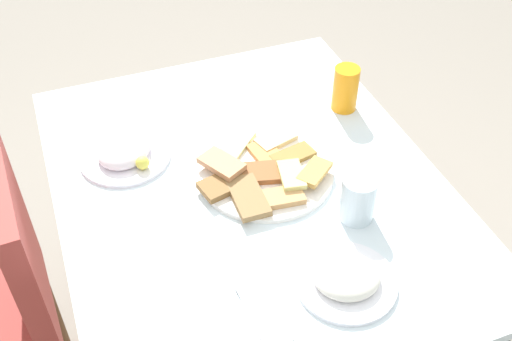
% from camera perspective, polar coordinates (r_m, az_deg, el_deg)
% --- Properties ---
extents(dining_table, '(1.09, 0.87, 0.75)m').
position_cam_1_polar(dining_table, '(1.49, -0.55, -3.62)').
color(dining_table, white).
rests_on(dining_table, ground_plane).
extents(pide_platter, '(0.33, 0.33, 0.04)m').
position_cam_1_polar(pide_platter, '(1.44, 0.63, -0.13)').
color(pide_platter, white).
rests_on(pide_platter, dining_table).
extents(salad_plate_greens, '(0.20, 0.20, 0.05)m').
position_cam_1_polar(salad_plate_greens, '(1.24, 8.31, -9.78)').
color(salad_plate_greens, white).
rests_on(salad_plate_greens, dining_table).
extents(salad_plate_rice, '(0.22, 0.22, 0.05)m').
position_cam_1_polar(salad_plate_rice, '(1.52, -11.96, 1.66)').
color(salad_plate_rice, white).
rests_on(salad_plate_rice, dining_table).
extents(soda_can, '(0.09, 0.09, 0.12)m').
position_cam_1_polar(soda_can, '(1.64, 8.22, 7.45)').
color(soda_can, orange).
rests_on(soda_can, dining_table).
extents(drinking_glass, '(0.08, 0.08, 0.11)m').
position_cam_1_polar(drinking_glass, '(1.34, 9.35, -2.57)').
color(drinking_glass, silver).
rests_on(drinking_glass, dining_table).
extents(paper_napkin, '(0.14, 0.14, 0.00)m').
position_cam_1_polar(paper_napkin, '(1.18, -0.76, -14.38)').
color(paper_napkin, white).
rests_on(paper_napkin, dining_table).
extents(fork, '(0.20, 0.02, 0.00)m').
position_cam_1_polar(fork, '(1.18, 0.09, -14.01)').
color(fork, silver).
rests_on(fork, paper_napkin).
extents(spoon, '(0.16, 0.02, 0.00)m').
position_cam_1_polar(spoon, '(1.17, -1.61, -14.52)').
color(spoon, silver).
rests_on(spoon, paper_napkin).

